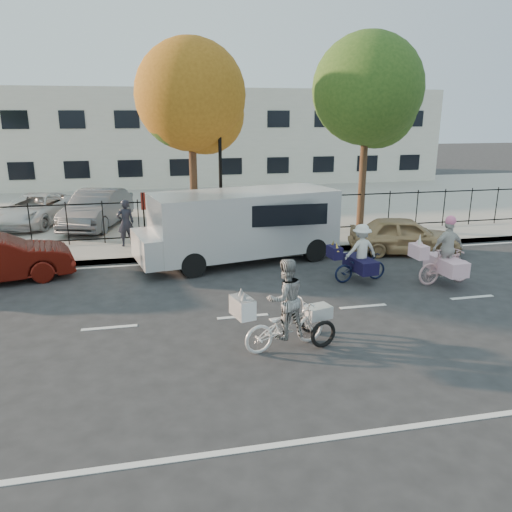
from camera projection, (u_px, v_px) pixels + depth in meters
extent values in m
plane|color=#333334|center=(243.00, 317.00, 11.61)|extent=(120.00, 120.00, 0.00)
cube|color=#A8A399|center=(214.00, 255.00, 16.34)|extent=(60.00, 0.10, 0.15)
cube|color=#A8A399|center=(210.00, 247.00, 17.32)|extent=(60.00, 2.20, 0.15)
cube|color=#A8A399|center=(189.00, 203.00, 25.69)|extent=(60.00, 15.60, 0.15)
cube|color=silver|center=(176.00, 136.00, 34.27)|extent=(34.00, 10.00, 6.00)
cylinder|color=black|center=(221.00, 184.00, 17.51)|extent=(0.12, 0.12, 4.00)
sphere|color=white|center=(219.00, 121.00, 16.91)|extent=(0.36, 0.36, 0.36)
cylinder|color=black|center=(144.00, 218.00, 17.27)|extent=(0.06, 0.06, 1.80)
cylinder|color=black|center=(165.00, 217.00, 17.41)|extent=(0.06, 0.06, 1.80)
cube|color=#59140F|center=(153.00, 201.00, 17.17)|extent=(0.85, 0.04, 0.60)
imported|color=white|center=(285.00, 326.00, 9.98)|extent=(1.88, 1.05, 0.94)
imported|color=white|center=(285.00, 299.00, 9.82)|extent=(0.92, 0.80, 1.64)
cube|color=white|center=(242.00, 307.00, 9.42)|extent=(0.44, 0.63, 0.37)
cone|color=white|center=(241.00, 292.00, 9.47)|extent=(0.15, 0.15, 0.19)
cone|color=white|center=(244.00, 297.00, 9.23)|extent=(0.15, 0.15, 0.19)
torus|color=black|center=(323.00, 334.00, 10.02)|extent=(0.58, 0.23, 0.58)
torus|color=black|center=(312.00, 320.00, 10.70)|extent=(0.58, 0.23, 0.58)
cube|color=white|center=(318.00, 312.00, 10.27)|extent=(0.59, 0.48, 0.26)
imported|color=beige|center=(446.00, 266.00, 13.71)|extent=(1.70, 0.59, 1.00)
imported|color=silver|center=(448.00, 249.00, 13.57)|extent=(0.95, 0.45, 1.58)
cube|color=#F3B8CB|center=(419.00, 251.00, 13.34)|extent=(0.34, 0.57, 0.36)
cone|color=silver|center=(420.00, 240.00, 13.25)|extent=(0.12, 0.12, 0.32)
cube|color=#F3B8CB|center=(446.00, 265.00, 13.70)|extent=(0.64, 1.34, 0.40)
sphere|color=pink|center=(451.00, 221.00, 13.36)|extent=(0.28, 0.28, 0.28)
imported|color=black|center=(360.00, 267.00, 13.98)|extent=(1.61, 0.70, 0.82)
imported|color=white|center=(361.00, 249.00, 13.84)|extent=(0.98, 0.63, 1.43)
cube|color=black|center=(335.00, 252.00, 13.60)|extent=(0.32, 0.53, 0.33)
cone|color=gold|center=(333.00, 244.00, 13.70)|extent=(0.11, 0.21, 0.29)
cone|color=gold|center=(337.00, 247.00, 13.39)|extent=(0.11, 0.21, 0.29)
cube|color=black|center=(360.00, 264.00, 13.95)|extent=(0.62, 1.23, 0.36)
cube|color=silver|center=(245.00, 222.00, 15.67)|extent=(6.03, 3.24, 1.91)
cube|color=silver|center=(144.00, 243.00, 15.19)|extent=(0.94, 2.13, 0.85)
cylinder|color=black|center=(184.00, 261.00, 14.64)|extent=(0.78, 0.42, 0.74)
cylinder|color=black|center=(180.00, 245.00, 16.39)|extent=(0.78, 0.42, 0.74)
cylinder|color=black|center=(314.00, 254.00, 15.45)|extent=(0.78, 0.42, 0.74)
cylinder|color=black|center=(297.00, 239.00, 17.20)|extent=(0.78, 0.42, 0.74)
imported|color=tan|center=(405.00, 235.00, 16.68)|extent=(3.92, 2.38, 1.25)
imported|color=black|center=(126.00, 223.00, 17.00)|extent=(0.67, 0.53, 1.62)
imported|color=silver|center=(36.00, 209.00, 20.37)|extent=(3.19, 4.84, 1.24)
imported|color=#52565B|center=(97.00, 209.00, 19.86)|extent=(2.74, 4.72, 1.47)
cylinder|color=#442D1D|center=(194.00, 179.00, 18.15)|extent=(0.28, 0.28, 4.52)
sphere|color=#9F6219|center=(191.00, 95.00, 17.35)|extent=(3.87, 3.87, 3.87)
sphere|color=#9F6219|center=(205.00, 114.00, 17.81)|extent=(2.84, 2.84, 2.84)
cylinder|color=#442D1D|center=(363.00, 173.00, 19.03)|extent=(0.28, 0.28, 4.73)
sphere|color=#385B1E|center=(368.00, 89.00, 18.19)|extent=(4.05, 4.05, 4.05)
sphere|color=#385B1E|center=(377.00, 108.00, 18.67)|extent=(2.97, 2.97, 2.97)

